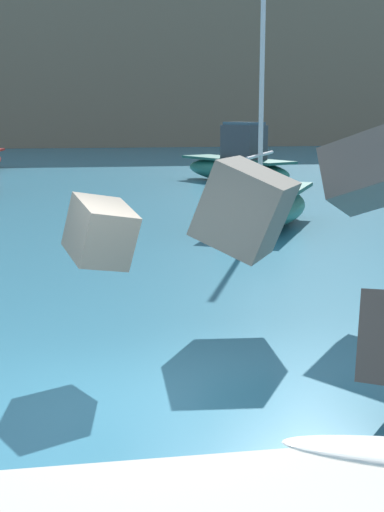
# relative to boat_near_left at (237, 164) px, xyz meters

# --- Properties ---
(ground_plane) EXTENTS (400.00, 400.00, 0.00)m
(ground_plane) POSITION_rel_boat_near_left_xyz_m (-6.06, -21.53, -0.77)
(ground_plane) COLOR #2D6B84
(breakwater_jetty) EXTENTS (32.20, 7.47, 3.27)m
(breakwater_jetty) POSITION_rel_boat_near_left_xyz_m (-4.87, -20.17, 0.56)
(breakwater_jetty) COLOR #4C4944
(breakwater_jetty) RESTS_ON ground
(boat_near_left) EXTENTS (4.22, 6.23, 2.49)m
(boat_near_left) POSITION_rel_boat_near_left_xyz_m (0.00, 0.00, 0.00)
(boat_near_left) COLOR #1E6656
(boat_near_left) RESTS_ON ground
(boat_mid_right) EXTENTS (4.01, 5.10, 6.51)m
(boat_mid_right) POSITION_rel_boat_near_left_xyz_m (-1.78, -10.83, -0.23)
(boat_mid_right) COLOR #1E6656
(boat_mid_right) RESTS_ON ground
(headland_bluff) EXTENTS (82.96, 42.94, 18.44)m
(headland_bluff) POSITION_rel_boat_near_left_xyz_m (7.62, 49.91, 8.47)
(headland_bluff) COLOR #756651
(headland_bluff) RESTS_ON ground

